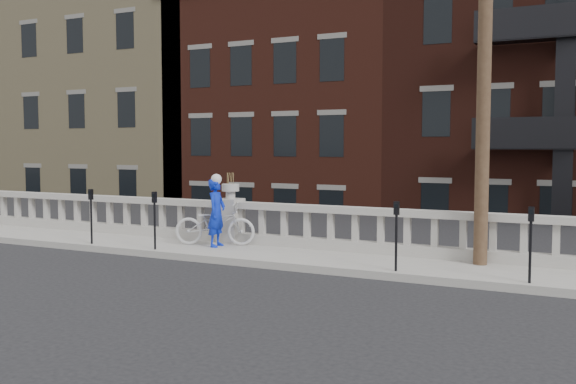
% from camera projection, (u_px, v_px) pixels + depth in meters
% --- Properties ---
extents(ground, '(120.00, 120.00, 0.00)m').
position_uv_depth(ground, '(126.00, 276.00, 12.70)').
color(ground, black).
rests_on(ground, ground).
extents(sidewalk, '(32.00, 2.20, 0.15)m').
position_uv_depth(sidewalk, '(210.00, 250.00, 15.38)').
color(sidewalk, gray).
rests_on(sidewalk, ground).
extents(balustrade, '(28.00, 0.34, 1.03)m').
position_uv_depth(balustrade, '(231.00, 223.00, 16.18)').
color(balustrade, gray).
rests_on(balustrade, sidewalk).
extents(planter_pedestal, '(0.55, 0.55, 1.76)m').
position_uv_depth(planter_pedestal, '(231.00, 215.00, 16.17)').
color(planter_pedestal, gray).
rests_on(planter_pedestal, sidewalk).
extents(lower_level, '(80.00, 44.00, 20.80)m').
position_uv_depth(lower_level, '(435.00, 145.00, 32.84)').
color(lower_level, '#605E59').
rests_on(lower_level, ground).
extents(utility_pole, '(1.60, 0.28, 10.00)m').
position_uv_depth(utility_pole, '(486.00, 12.00, 12.78)').
color(utility_pole, '#422D1E').
rests_on(utility_pole, sidewalk).
extents(parking_meter_b, '(0.10, 0.09, 1.36)m').
position_uv_depth(parking_meter_b, '(91.00, 210.00, 15.85)').
color(parking_meter_b, black).
rests_on(parking_meter_b, sidewalk).
extents(parking_meter_c, '(0.10, 0.09, 1.36)m').
position_uv_depth(parking_meter_c, '(155.00, 214.00, 14.98)').
color(parking_meter_c, black).
rests_on(parking_meter_c, sidewalk).
extents(parking_meter_d, '(0.10, 0.09, 1.36)m').
position_uv_depth(parking_meter_d, '(396.00, 228.00, 12.39)').
color(parking_meter_d, black).
rests_on(parking_meter_d, sidewalk).
extents(parking_meter_e, '(0.10, 0.09, 1.36)m').
position_uv_depth(parking_meter_e, '(531.00, 236.00, 11.30)').
color(parking_meter_e, black).
rests_on(parking_meter_e, sidewalk).
extents(bicycle, '(2.09, 1.35, 1.04)m').
position_uv_depth(bicycle, '(215.00, 224.00, 15.69)').
color(bicycle, silver).
rests_on(bicycle, sidewalk).
extents(cyclist, '(0.46, 0.64, 1.65)m').
position_uv_depth(cyclist, '(217.00, 213.00, 15.42)').
color(cyclist, '#0C25BD').
rests_on(cyclist, sidewalk).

